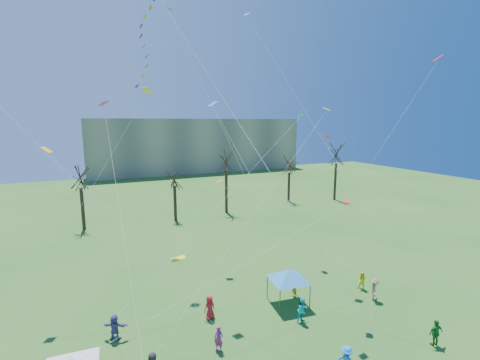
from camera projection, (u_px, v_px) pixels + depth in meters
name	position (u px, v px, depth m)	size (l,w,h in m)	color
distant_building	(197.00, 145.00, 97.36)	(60.00, 14.00, 15.00)	gray
bare_tree_row	(179.00, 173.00, 48.98)	(70.15, 7.87, 10.65)	black
big_box_kite	(150.00, 35.00, 18.31)	(5.10, 7.51, 25.77)	red
canopy_tent_blue	(288.00, 275.00, 26.11)	(3.82, 3.82, 2.89)	#3F3F44
festival_crowd	(237.00, 342.00, 20.56)	(27.12, 10.27, 1.86)	red
small_kites_aloft	(208.00, 133.00, 24.67)	(29.51, 19.00, 33.48)	orange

